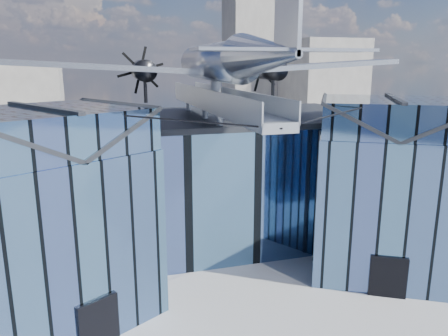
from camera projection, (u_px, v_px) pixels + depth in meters
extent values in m
plane|color=gray|center=(233.00, 281.00, 28.64)|extent=(120.00, 120.00, 0.00)
cube|color=#486894|center=(200.00, 178.00, 35.91)|extent=(28.00, 14.00, 9.50)
cube|color=#23252A|center=(199.00, 118.00, 34.75)|extent=(28.00, 14.00, 0.40)
cube|color=#486894|center=(55.00, 237.00, 23.69)|extent=(11.79, 11.43, 9.50)
cube|color=#486894|center=(44.00, 130.00, 22.31)|extent=(11.56, 11.20, 2.20)
cube|color=#23252A|center=(84.00, 126.00, 23.90)|extent=(7.98, 9.23, 2.40)
cube|color=#23252A|center=(42.00, 108.00, 22.04)|extent=(4.30, 7.10, 0.18)
cube|color=black|center=(99.00, 323.00, 21.79)|extent=(2.03, 1.32, 2.60)
cube|color=black|center=(125.00, 217.00, 26.86)|extent=(0.34, 0.34, 9.50)
cube|color=#486894|center=(385.00, 203.00, 29.50)|extent=(11.79, 11.43, 9.50)
cube|color=#486894|center=(393.00, 116.00, 28.13)|extent=(11.56, 11.20, 2.20)
cube|color=#23252A|center=(357.00, 115.00, 28.63)|extent=(7.98, 9.23, 2.40)
cube|color=#23252A|center=(431.00, 117.00, 27.62)|extent=(7.98, 9.23, 2.40)
cube|color=#23252A|center=(395.00, 98.00, 27.86)|extent=(4.30, 7.10, 0.18)
cube|color=black|center=(388.00, 277.00, 26.48)|extent=(2.03, 1.32, 2.60)
cube|color=black|center=(317.00, 198.00, 30.52)|extent=(0.34, 0.34, 9.50)
cube|color=#979CA4|center=(218.00, 107.00, 29.30)|extent=(1.80, 21.00, 0.50)
cube|color=#979CA4|center=(205.00, 97.00, 28.89)|extent=(0.08, 21.00, 1.10)
cube|color=#979CA4|center=(230.00, 97.00, 29.39)|extent=(0.08, 21.00, 1.10)
cylinder|color=#979CA4|center=(188.00, 104.00, 38.31)|extent=(0.44, 0.44, 1.35)
cylinder|color=#979CA4|center=(205.00, 111.00, 32.72)|extent=(0.44, 0.44, 1.35)
cylinder|color=#979CA4|center=(220.00, 118.00, 28.99)|extent=(0.44, 0.44, 1.35)
cylinder|color=#979CA4|center=(216.00, 92.00, 29.54)|extent=(0.70, 0.70, 1.40)
cylinder|color=black|center=(154.00, 118.00, 20.78)|extent=(10.55, 6.08, 0.69)
cylinder|color=black|center=(348.00, 111.00, 23.69)|extent=(10.55, 6.08, 0.69)
cylinder|color=black|center=(179.00, 120.00, 26.73)|extent=(6.09, 17.04, 1.19)
cylinder|color=black|center=(270.00, 117.00, 28.39)|extent=(6.09, 17.04, 1.19)
cylinder|color=#AFB3BC|center=(215.00, 62.00, 29.08)|extent=(2.50, 11.00, 2.50)
sphere|color=#AFB3BC|center=(197.00, 62.00, 34.21)|extent=(2.50, 2.50, 2.50)
cube|color=black|center=(200.00, 53.00, 33.11)|extent=(1.60, 1.40, 0.50)
cone|color=#AFB3BC|center=(266.00, 56.00, 20.62)|extent=(2.50, 7.00, 2.50)
cube|color=#AFB3BC|center=(288.00, 15.00, 18.10)|extent=(0.18, 2.40, 3.40)
cube|color=#AFB3BC|center=(286.00, 50.00, 18.53)|extent=(8.00, 1.80, 0.14)
cube|color=#AFB3BC|center=(107.00, 67.00, 28.15)|extent=(14.00, 3.20, 1.08)
cylinder|color=black|center=(144.00, 71.00, 29.43)|extent=(1.44, 3.20, 1.44)
cone|color=black|center=(141.00, 70.00, 31.10)|extent=(0.70, 0.70, 0.70)
cube|color=black|center=(141.00, 70.00, 31.24)|extent=(1.05, 0.06, 3.33)
cube|color=black|center=(141.00, 70.00, 31.24)|extent=(2.53, 0.06, 2.53)
cube|color=black|center=(141.00, 70.00, 31.24)|extent=(3.33, 0.06, 1.05)
cylinder|color=black|center=(145.00, 90.00, 29.16)|extent=(0.24, 0.24, 1.75)
cube|color=#AFB3BC|center=(304.00, 67.00, 32.02)|extent=(14.00, 3.20, 1.08)
cylinder|color=black|center=(270.00, 70.00, 31.97)|extent=(1.44, 3.20, 1.44)
cone|color=black|center=(261.00, 70.00, 33.65)|extent=(0.70, 0.70, 0.70)
cube|color=black|center=(260.00, 70.00, 33.79)|extent=(1.05, 0.06, 3.33)
cube|color=black|center=(260.00, 70.00, 33.79)|extent=(2.53, 0.06, 2.53)
cube|color=black|center=(260.00, 70.00, 33.79)|extent=(3.33, 0.06, 1.05)
cylinder|color=black|center=(273.00, 87.00, 31.70)|extent=(0.24, 0.24, 1.75)
cube|color=gray|center=(320.00, 91.00, 80.11)|extent=(12.00, 14.00, 18.00)
cube|color=gray|center=(19.00, 106.00, 72.71)|extent=(14.00, 10.00, 14.00)
cube|color=gray|center=(250.00, 68.00, 85.72)|extent=(9.00, 9.00, 26.00)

